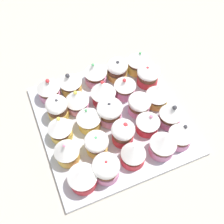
% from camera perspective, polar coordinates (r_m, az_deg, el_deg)
% --- Properties ---
extents(ground_plane, '(1.80, 1.80, 0.03)m').
position_cam_1_polar(ground_plane, '(0.75, 0.00, -2.37)').
color(ground_plane, '#B2A899').
extents(baking_tray, '(0.37, 0.37, 0.01)m').
position_cam_1_polar(baking_tray, '(0.74, 0.00, -1.53)').
color(baking_tray, silver).
rests_on(baking_tray, ground_plane).
extents(cupcake_0, '(0.07, 0.07, 0.07)m').
position_cam_1_polar(cupcake_0, '(0.62, -6.12, -13.15)').
color(cupcake_0, '#D1333D').
rests_on(cupcake_0, baking_tray).
extents(cupcake_1, '(0.06, 0.06, 0.07)m').
position_cam_1_polar(cupcake_1, '(0.63, -1.21, -11.48)').
color(cupcake_1, pink).
rests_on(cupcake_1, baking_tray).
extents(cupcake_2, '(0.06, 0.06, 0.07)m').
position_cam_1_polar(cupcake_2, '(0.64, 4.17, -8.59)').
color(cupcake_2, '#D1333D').
rests_on(cupcake_2, baking_tray).
extents(cupcake_3, '(0.06, 0.06, 0.08)m').
position_cam_1_polar(cupcake_3, '(0.66, 10.54, -6.40)').
color(cupcake_3, pink).
rests_on(cupcake_3, baking_tray).
extents(cupcake_4, '(0.06, 0.06, 0.07)m').
position_cam_1_polar(cupcake_4, '(0.69, 14.00, -4.53)').
color(cupcake_4, pink).
rests_on(cupcake_4, baking_tray).
extents(cupcake_5, '(0.06, 0.06, 0.08)m').
position_cam_1_polar(cupcake_5, '(0.65, -9.39, -7.85)').
color(cupcake_5, '#EFC651').
rests_on(cupcake_5, baking_tray).
extents(cupcake_6, '(0.06, 0.06, 0.07)m').
position_cam_1_polar(cupcake_6, '(0.66, -3.19, -6.51)').
color(cupcake_6, '#EFC651').
rests_on(cupcake_6, baking_tray).
extents(cupcake_7, '(0.06, 0.06, 0.07)m').
position_cam_1_polar(cupcake_7, '(0.67, 2.27, -4.24)').
color(cupcake_7, '#D1333D').
rests_on(cupcake_7, baking_tray).
extents(cupcake_8, '(0.06, 0.06, 0.07)m').
position_cam_1_polar(cupcake_8, '(0.69, 7.42, -2.09)').
color(cupcake_8, '#D1333D').
rests_on(cupcake_8, baking_tray).
extents(cupcake_9, '(0.06, 0.06, 0.08)m').
position_cam_1_polar(cupcake_9, '(0.71, 12.03, -0.38)').
color(cupcake_9, pink).
rests_on(cupcake_9, baking_tray).
extents(cupcake_10, '(0.06, 0.06, 0.08)m').
position_cam_1_polar(cupcake_10, '(0.68, -10.74, -3.18)').
color(cupcake_10, '#EFC651').
rests_on(cupcake_10, baking_tray).
extents(cupcake_11, '(0.06, 0.06, 0.07)m').
position_cam_1_polar(cupcake_11, '(0.69, -4.92, -1.16)').
color(cupcake_11, '#EFC651').
rests_on(cupcake_11, baking_tray).
extents(cupcake_12, '(0.07, 0.07, 0.07)m').
position_cam_1_polar(cupcake_12, '(0.70, -0.53, 0.28)').
color(cupcake_12, pink).
rests_on(cupcake_12, baking_tray).
extents(cupcake_13, '(0.06, 0.06, 0.06)m').
position_cam_1_polar(cupcake_13, '(0.72, 5.65, 1.60)').
color(cupcake_13, pink).
rests_on(cupcake_13, baking_tray).
extents(cupcake_14, '(0.06, 0.06, 0.07)m').
position_cam_1_polar(cupcake_14, '(0.74, 9.41, 3.62)').
color(cupcake_14, '#EFC651').
rests_on(cupcake_14, baking_tray).
extents(cupcake_15, '(0.06, 0.06, 0.07)m').
position_cam_1_polar(cupcake_15, '(0.72, -11.22, 0.86)').
color(cupcake_15, '#EFC651').
rests_on(cupcake_15, baking_tray).
extents(cupcake_16, '(0.06, 0.06, 0.07)m').
position_cam_1_polar(cupcake_16, '(0.73, -7.23, 2.49)').
color(cupcake_16, pink).
rests_on(cupcake_16, baking_tray).
extents(cupcake_17, '(0.07, 0.07, 0.08)m').
position_cam_1_polar(cupcake_17, '(0.73, -1.76, 4.20)').
color(cupcake_17, '#D1333D').
rests_on(cupcake_17, baking_tray).
extents(cupcake_18, '(0.06, 0.06, 0.07)m').
position_cam_1_polar(cupcake_18, '(0.75, 2.71, 5.37)').
color(cupcake_18, pink).
rests_on(cupcake_18, baking_tray).
extents(cupcake_19, '(0.06, 0.06, 0.06)m').
position_cam_1_polar(cupcake_19, '(0.78, 7.45, 7.57)').
color(cupcake_19, '#D1333D').
rests_on(cupcake_19, baking_tray).
extents(cupcake_20, '(0.06, 0.06, 0.08)m').
position_cam_1_polar(cupcake_20, '(0.76, -13.00, 4.83)').
color(cupcake_20, pink).
rests_on(cupcake_20, baking_tray).
extents(cupcake_21, '(0.06, 0.06, 0.07)m').
position_cam_1_polar(cupcake_21, '(0.76, -8.58, 6.06)').
color(cupcake_21, '#EFC651').
rests_on(cupcake_21, baking_tray).
extents(cupcake_22, '(0.06, 0.06, 0.08)m').
position_cam_1_polar(cupcake_22, '(0.78, -3.45, 8.12)').
color(cupcake_22, pink).
rests_on(cupcake_22, baking_tray).
extents(cupcake_23, '(0.06, 0.06, 0.07)m').
position_cam_1_polar(cupcake_23, '(0.79, 1.11, 8.88)').
color(cupcake_23, '#EFC651').
rests_on(cupcake_23, baking_tray).
extents(cupcake_24, '(0.06, 0.06, 0.07)m').
position_cam_1_polar(cupcake_24, '(0.81, 5.39, 10.37)').
color(cupcake_24, '#EFC651').
rests_on(cupcake_24, baking_tray).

